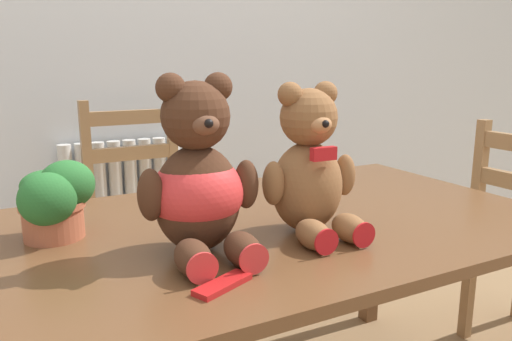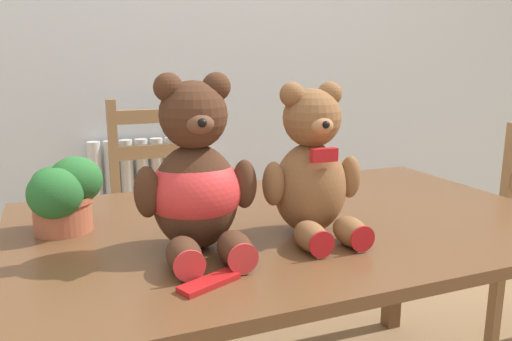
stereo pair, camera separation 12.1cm
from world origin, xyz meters
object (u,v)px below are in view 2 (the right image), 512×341
(teddy_bear_right, at_px, (312,171))
(teddy_bear_left, at_px, (196,182))
(potted_plant, at_px, (63,194))
(wooden_chair_behind, at_px, (166,218))
(chocolate_bar, at_px, (209,283))

(teddy_bear_right, bearing_deg, teddy_bear_left, 1.32)
(teddy_bear_left, bearing_deg, potted_plant, -37.93)
(wooden_chair_behind, xyz_separation_m, teddy_bear_right, (0.18, -0.99, 0.40))
(wooden_chair_behind, distance_m, teddy_bear_right, 1.08)
(potted_plant, xyz_separation_m, chocolate_bar, (0.25, -0.45, -0.10))
(wooden_chair_behind, xyz_separation_m, potted_plant, (-0.41, -0.74, 0.33))
(teddy_bear_left, height_order, potted_plant, teddy_bear_left)
(chocolate_bar, bearing_deg, teddy_bear_left, 80.79)
(teddy_bear_right, distance_m, potted_plant, 0.64)
(wooden_chair_behind, height_order, teddy_bear_left, teddy_bear_left)
(potted_plant, bearing_deg, chocolate_bar, -60.55)
(teddy_bear_left, xyz_separation_m, teddy_bear_right, (0.30, -0.00, 0.00))
(wooden_chair_behind, bearing_deg, teddy_bear_left, 82.85)
(teddy_bear_left, distance_m, chocolate_bar, 0.26)
(teddy_bear_right, height_order, potted_plant, teddy_bear_right)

